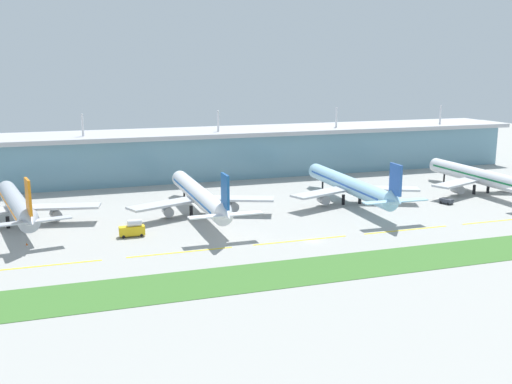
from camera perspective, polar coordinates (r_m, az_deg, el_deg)
name	(u,v)px	position (r m, az deg, el deg)	size (l,w,h in m)	color
ground_plane	(313,241)	(166.12, 5.48, -4.73)	(600.00, 600.00, 0.00)	#9E9E99
terminal_building	(215,152)	(262.90, -3.94, 3.83)	(288.00, 34.00, 29.22)	#6693A8
airliner_nearest	(17,205)	(193.59, -22.02, -1.18)	(47.99, 61.39, 18.90)	#ADB2BC
airliner_near_middle	(199,196)	(193.44, -5.47, -0.35)	(48.80, 71.18, 18.90)	white
airliner_far_middle	(350,185)	(211.53, 9.06, 0.63)	(48.79, 70.11, 18.90)	#9ED1EA
airliner_farthest	(479,176)	(241.81, 20.73, 1.42)	(48.80, 63.81, 18.90)	silver
taxiway_stripe_west	(43,266)	(154.44, -19.83, -6.72)	(28.00, 0.70, 0.04)	yellow
taxiway_stripe_mid_west	(181,252)	(156.87, -7.29, -5.78)	(28.00, 0.70, 0.04)	yellow
taxiway_stripe_centre	(300,240)	(166.37, 4.31, -4.68)	(28.00, 0.70, 0.04)	yellow
taxiway_stripe_mid_east	(406,230)	(181.82, 14.26, -3.57)	(28.00, 0.70, 0.04)	yellow
taxiway_stripe_east	(500,221)	(201.87, 22.43, -2.57)	(28.00, 0.70, 0.04)	yellow
grass_verge	(349,266)	(147.12, 9.00, -7.04)	(300.00, 18.00, 0.10)	#3D702D
pushback_tug	(446,201)	(219.70, 17.87, -0.81)	(3.67, 4.93, 1.85)	#333842
fuel_truck	(133,229)	(172.78, -11.81, -3.49)	(7.22, 2.73, 4.95)	gold
safety_cone_right_wingtip	(27,244)	(173.19, -21.22, -4.69)	(0.56, 0.56, 0.70)	orange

